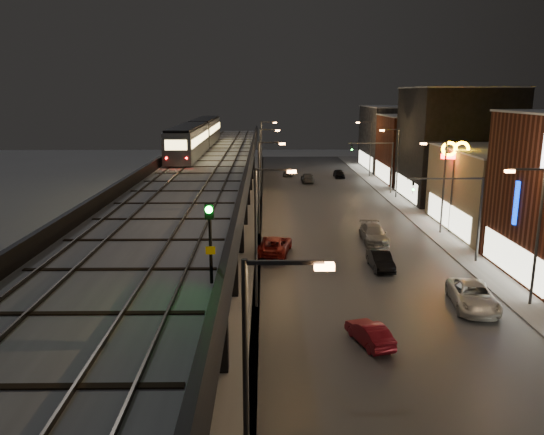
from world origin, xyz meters
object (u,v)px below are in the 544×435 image
object	(u,v)px
rail_signal	(210,228)
car_onc_silver	(380,261)
car_onc_dark	(473,297)
car_onc_white	(374,234)
car_mid_dark	(307,178)
car_mid_silver	(274,246)
car_onc_red	(339,174)
car_far_white	(288,172)
subway_train	(198,135)
car_near_white	(369,334)

from	to	relation	value
rail_signal	car_onc_silver	distance (m)	24.91
car_onc_dark	car_onc_white	world-z (taller)	car_onc_white
car_mid_dark	car_onc_dark	xyz separation A→B (m)	(6.72, -48.96, 0.11)
car_mid_silver	car_mid_dark	bearing A→B (deg)	-88.88
car_mid_dark	car_onc_red	distance (m)	7.07
car_onc_silver	car_onc_white	distance (m)	7.70
car_mid_silver	car_onc_silver	world-z (taller)	car_mid_silver
car_mid_dark	car_onc_white	size ratio (longest dim) A/B	0.86
car_far_white	car_onc_white	world-z (taller)	car_onc_white
subway_train	car_far_white	world-z (taller)	subway_train
subway_train	car_onc_silver	xyz separation A→B (m)	(17.35, -27.80, -7.59)
car_mid_silver	car_onc_silver	bearing A→B (deg)	163.48
car_mid_dark	car_mid_silver	bearing A→B (deg)	81.34
car_onc_dark	car_onc_red	distance (m)	53.45
car_onc_red	subway_train	bearing A→B (deg)	-139.46
car_mid_silver	car_onc_red	bearing A→B (deg)	-95.18
rail_signal	car_onc_white	world-z (taller)	rail_signal
rail_signal	car_onc_dark	world-z (taller)	rail_signal
car_near_white	car_mid_dark	bearing A→B (deg)	-107.76
car_near_white	car_far_white	world-z (taller)	car_far_white
subway_train	rail_signal	xyz separation A→B (m)	(6.40, -48.68, 0.45)
car_onc_dark	car_onc_white	bearing A→B (deg)	109.96
car_onc_dark	car_mid_silver	bearing A→B (deg)	144.57
car_near_white	car_onc_dark	xyz separation A→B (m)	(7.56, 4.93, 0.16)
car_mid_silver	car_onc_white	size ratio (longest dim) A/B	1.03
car_onc_silver	car_onc_white	world-z (taller)	car_onc_white
car_far_white	car_onc_dark	bearing A→B (deg)	105.46
car_far_white	car_onc_silver	bearing A→B (deg)	101.98
car_mid_silver	car_onc_red	size ratio (longest dim) A/B	1.42
car_mid_silver	car_onc_red	world-z (taller)	car_mid_silver
car_mid_silver	car_onc_white	bearing A→B (deg)	-148.95
car_onc_dark	car_onc_red	world-z (taller)	car_onc_dark
car_onc_silver	car_onc_dark	bearing A→B (deg)	-62.27
car_near_white	car_far_white	bearing A→B (deg)	-105.13
car_far_white	rail_signal	bearing A→B (deg)	91.00
subway_train	car_mid_dark	distance (m)	21.47
car_far_white	car_onc_red	xyz separation A→B (m)	(8.15, -2.01, -0.01)
car_onc_silver	car_mid_silver	bearing A→B (deg)	152.40
car_far_white	car_onc_red	world-z (taller)	car_far_white
subway_train	car_mid_dark	size ratio (longest dim) A/B	7.43
subway_train	car_onc_silver	world-z (taller)	subway_train
car_onc_white	car_near_white	bearing A→B (deg)	-101.21
car_mid_dark	car_far_white	world-z (taller)	car_far_white
subway_train	car_mid_silver	world-z (taller)	subway_train
car_onc_white	car_onc_dark	bearing A→B (deg)	-77.24
car_mid_dark	car_near_white	bearing A→B (deg)	89.22
subway_train	car_near_white	xyz separation A→B (m)	(14.05, -40.43, -7.68)
car_onc_dark	rail_signal	bearing A→B (deg)	-131.13
car_onc_silver	car_onc_dark	size ratio (longest dim) A/B	0.76
car_onc_dark	car_onc_red	bearing A→B (deg)	99.30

